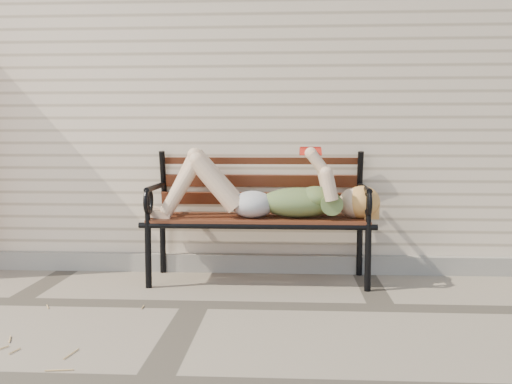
{
  "coord_description": "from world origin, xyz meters",
  "views": [
    {
      "loc": [
        0.62,
        -3.73,
        1.12
      ],
      "look_at": [
        0.38,
        0.54,
        0.72
      ],
      "focal_mm": 40.0,
      "sensor_mm": 36.0,
      "label": 1
    }
  ],
  "objects": [
    {
      "name": "house_wall",
      "position": [
        0.0,
        3.0,
        1.5
      ],
      "size": [
        8.0,
        4.0,
        3.0
      ],
      "primitive_type": "cube",
      "color": "beige",
      "rests_on": "ground"
    },
    {
      "name": "garden_bench",
      "position": [
        0.39,
        0.78,
        0.67
      ],
      "size": [
        1.85,
        0.74,
        1.2
      ],
      "color": "black",
      "rests_on": "ground"
    },
    {
      "name": "reading_woman",
      "position": [
        0.41,
        0.63,
        0.71
      ],
      "size": [
        1.75,
        0.4,
        0.55
      ],
      "color": "#0A3447",
      "rests_on": "ground"
    },
    {
      "name": "foundation_strip",
      "position": [
        0.0,
        0.97,
        0.07
      ],
      "size": [
        8.0,
        0.1,
        0.15
      ],
      "primitive_type": "cube",
      "color": "gray",
      "rests_on": "ground"
    },
    {
      "name": "ground",
      "position": [
        0.0,
        0.0,
        0.0
      ],
      "size": [
        80.0,
        80.0,
        0.0
      ],
      "primitive_type": "plane",
      "color": "gray",
      "rests_on": "ground"
    }
  ]
}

